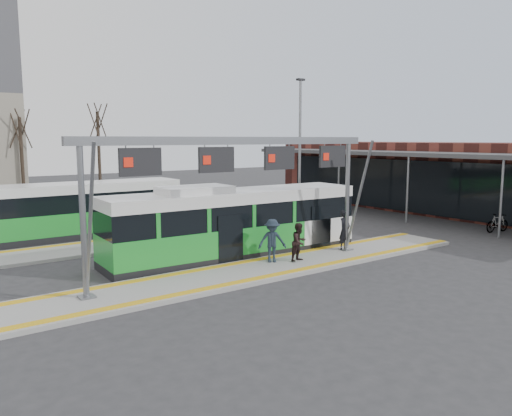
# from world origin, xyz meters

# --- Properties ---
(ground) EXTENTS (120.00, 120.00, 0.00)m
(ground) POSITION_xyz_m (0.00, 0.00, 0.00)
(ground) COLOR #2D2D30
(ground) RESTS_ON ground
(platform_main) EXTENTS (22.00, 3.00, 0.15)m
(platform_main) POSITION_xyz_m (0.00, 0.00, 0.07)
(platform_main) COLOR gray
(platform_main) RESTS_ON ground
(platform_second) EXTENTS (20.00, 3.00, 0.15)m
(platform_second) POSITION_xyz_m (-4.00, 8.00, 0.07)
(platform_second) COLOR gray
(platform_second) RESTS_ON ground
(tactile_main) EXTENTS (22.00, 2.65, 0.02)m
(tactile_main) POSITION_xyz_m (0.00, 0.00, 0.16)
(tactile_main) COLOR gold
(tactile_main) RESTS_ON platform_main
(tactile_second) EXTENTS (20.00, 0.35, 0.02)m
(tactile_second) POSITION_xyz_m (-4.00, 9.15, 0.16)
(tactile_second) COLOR gold
(tactile_second) RESTS_ON platform_second
(gantry) EXTENTS (13.00, 1.68, 5.20)m
(gantry) POSITION_xyz_m (-0.35, 0.25, 4.30)
(gantry) COLOR slate
(gantry) RESTS_ON platform_main
(station_building) EXTENTS (11.50, 32.00, 5.00)m
(station_building) POSITION_xyz_m (21.83, 4.00, 2.53)
(station_building) COLOR maroon
(station_building) RESTS_ON ground
(hero_bus) EXTENTS (12.05, 3.02, 3.29)m
(hero_bus) POSITION_xyz_m (0.94, 2.79, 1.51)
(hero_bus) COLOR black
(hero_bus) RESTS_ON ground
(bg_bus_green) EXTENTS (11.68, 2.50, 2.92)m
(bg_bus_green) POSITION_xyz_m (-3.66, 11.65, 1.44)
(bg_bus_green) COLOR black
(bg_bus_green) RESTS_ON ground
(passenger_a) EXTENTS (0.77, 0.60, 1.87)m
(passenger_a) POSITION_xyz_m (5.46, 0.38, 1.08)
(passenger_a) COLOR black
(passenger_a) RESTS_ON platform_main
(passenger_b) EXTENTS (0.90, 0.77, 1.62)m
(passenger_b) POSITION_xyz_m (2.34, -0.02, 0.96)
(passenger_b) COLOR black
(passenger_b) RESTS_ON platform_main
(passenger_c) EXTENTS (1.35, 1.14, 1.82)m
(passenger_c) POSITION_xyz_m (1.29, 0.49, 1.06)
(passenger_c) COLOR #1C2733
(passenger_c) RESTS_ON platform_main
(bicycle_d) EXTENTS (1.83, 0.78, 1.06)m
(bicycle_d) POSITION_xyz_m (16.26, -1.11, 0.53)
(bicycle_d) COLOR gray
(bicycle_d) RESTS_ON ground
(tree_left) EXTENTS (1.40, 1.40, 7.99)m
(tree_left) POSITION_xyz_m (-2.50, 29.63, 6.06)
(tree_left) COLOR #382B21
(tree_left) RESTS_ON ground
(tree_mid) EXTENTS (1.40, 1.40, 8.70)m
(tree_mid) POSITION_xyz_m (3.92, 29.39, 6.60)
(tree_mid) COLOR #382B21
(tree_mid) RESTS_ON ground
(lamp_east) EXTENTS (0.50, 0.25, 8.75)m
(lamp_east) POSITION_xyz_m (8.37, 6.94, 4.62)
(lamp_east) COLOR slate
(lamp_east) RESTS_ON ground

